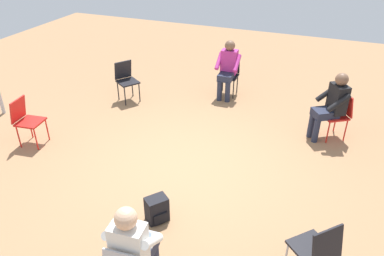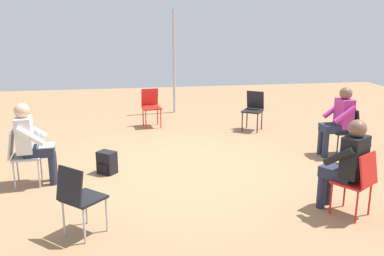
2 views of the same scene
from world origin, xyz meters
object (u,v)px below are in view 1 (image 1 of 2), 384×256
object	(u,v)px
person_in_magenta	(228,67)
person_in_black	(332,103)
backpack_near_laptop_user	(157,210)
chair_east	(229,73)
chair_northeast	(126,78)
chair_southwest	(317,249)
chair_southeast	(338,112)
person_with_laptop	(134,245)
chair_north	(26,118)

from	to	relation	value
person_in_magenta	person_in_black	distance (m)	2.43
person_in_black	backpack_near_laptop_user	distance (m)	3.62
backpack_near_laptop_user	chair_east	bearing A→B (deg)	3.75
chair_northeast	person_in_black	xyz separation A→B (m)	(-0.09, -4.16, 0.20)
person_in_magenta	chair_southwest	bearing A→B (deg)	116.70
backpack_near_laptop_user	person_in_magenta	bearing A→B (deg)	3.85
chair_northeast	chair_east	xyz separation A→B (m)	(1.12, -1.96, 0.00)
chair_southeast	person_with_laptop	world-z (taller)	person_with_laptop
chair_northeast	chair_southwest	xyz separation A→B (m)	(-3.35, -4.24, 0.00)
chair_north	person_in_black	size ratio (longest dim) A/B	0.69
chair_northeast	person_with_laptop	bearing A→B (deg)	65.30
chair_east	backpack_near_laptop_user	size ratio (longest dim) A/B	2.36
chair_northeast	chair_southwest	world-z (taller)	same
backpack_near_laptop_user	person_with_laptop	bearing A→B (deg)	-164.67
chair_northeast	person_with_laptop	size ratio (longest dim) A/B	0.69
person_in_magenta	backpack_near_laptop_user	world-z (taller)	person_in_magenta
chair_north	chair_southwest	world-z (taller)	same
chair_northeast	chair_southwest	bearing A→B (deg)	85.75
chair_northeast	backpack_near_laptop_user	bearing A→B (deg)	69.77
chair_east	chair_southwest	xyz separation A→B (m)	(-4.47, -2.28, 0.00)
chair_east	chair_southwest	size ratio (longest dim) A/B	1.00
person_in_magenta	person_in_black	xyz separation A→B (m)	(-1.05, -2.20, 0.00)
person_in_magenta	person_in_black	size ratio (longest dim) A/B	1.00
chair_northeast	chair_southeast	size ratio (longest dim) A/B	1.00
person_in_black	backpack_near_laptop_user	world-z (taller)	person_in_black
chair_north	chair_southeast	size ratio (longest dim) A/B	1.00
chair_east	person_in_magenta	bearing A→B (deg)	90.00
person_with_laptop	person_in_black	size ratio (longest dim) A/B	1.00
chair_north	backpack_near_laptop_user	xyz separation A→B (m)	(-0.91, -2.93, -0.34)
backpack_near_laptop_user	chair_southeast	bearing A→B (deg)	-33.54
chair_north	chair_southwest	distance (m)	5.07
chair_east	chair_southeast	xyz separation A→B (m)	(-1.12, -2.34, 0.00)
chair_southeast	chair_north	bearing A→B (deg)	80.63
person_with_laptop	person_in_magenta	size ratio (longest dim) A/B	1.00
chair_southeast	person_with_laptop	xyz separation A→B (m)	(-4.16, 1.77, 0.20)
chair_southeast	chair_southwest	distance (m)	3.35
chair_southeast	chair_southwest	size ratio (longest dim) A/B	1.00
person_with_laptop	backpack_near_laptop_user	bearing A→B (deg)	100.87
chair_southeast	person_with_laptop	bearing A→B (deg)	123.73
person_in_magenta	backpack_near_laptop_user	distance (m)	4.11
chair_southeast	person_in_magenta	bearing A→B (deg)	34.62
chair_east	person_in_magenta	world-z (taller)	person_in_magenta
person_with_laptop	chair_northeast	bearing A→B (deg)	116.82
chair_northeast	person_with_laptop	distance (m)	4.87
chair_north	person_with_laptop	bearing A→B (deg)	51.18
chair_southeast	person_with_laptop	distance (m)	4.53
chair_northeast	person_in_black	bearing A→B (deg)	122.81
chair_northeast	chair_southeast	world-z (taller)	same
chair_north	person_with_laptop	world-z (taller)	person_with_laptop
chair_east	chair_southeast	world-z (taller)	same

